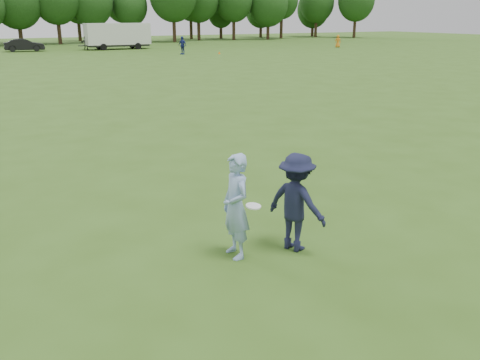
{
  "coord_description": "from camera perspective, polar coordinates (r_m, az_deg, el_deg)",
  "views": [
    {
      "loc": [
        -5.43,
        -7.74,
        4.13
      ],
      "look_at": [
        -1.01,
        0.49,
        1.1
      ],
      "focal_mm": 38.0,
      "sensor_mm": 36.0,
      "label": 1
    }
  ],
  "objects": [
    {
      "name": "cargo_trailer",
      "position": [
        68.8,
        -13.58,
        15.56
      ],
      "size": [
        9.0,
        2.75,
        3.2
      ],
      "color": "silver",
      "rests_on": "ground"
    },
    {
      "name": "defender",
      "position": [
        9.25,
        6.35,
        -2.5
      ],
      "size": [
        1.07,
        1.35,
        1.83
      ],
      "primitive_type": "imported",
      "rotation": [
        0.0,
        0.0,
        1.96
      ],
      "color": "#171A33",
      "rests_on": "ground"
    },
    {
      "name": "player_far_c",
      "position": [
        71.9,
        10.93,
        15.06
      ],
      "size": [
        0.97,
        0.88,
        1.66
      ],
      "primitive_type": "imported",
      "rotation": [
        0.0,
        0.0,
        2.57
      ],
      "color": "orange",
      "rests_on": "ground"
    },
    {
      "name": "player_far_d",
      "position": [
        68.8,
        -16.91,
        14.54
      ],
      "size": [
        1.69,
        1.04,
        1.74
      ],
      "primitive_type": "imported",
      "rotation": [
        0.0,
        0.0,
        0.35
      ],
      "color": "#262626",
      "rests_on": "ground"
    },
    {
      "name": "car_f",
      "position": [
        67.88,
        -23.07,
        13.76
      ],
      "size": [
        4.63,
        1.89,
        1.49
      ],
      "primitive_type": "imported",
      "rotation": [
        0.0,
        0.0,
        1.5
      ],
      "color": "black",
      "rests_on": "ground"
    },
    {
      "name": "disc_in_play",
      "position": [
        8.72,
        1.51,
        -2.95
      ],
      "size": [
        0.32,
        0.32,
        0.06
      ],
      "color": "white",
      "rests_on": "ground"
    },
    {
      "name": "thrower",
      "position": [
        8.9,
        -0.47,
        -2.98
      ],
      "size": [
        0.47,
        0.7,
        1.9
      ],
      "primitive_type": "imported",
      "rotation": [
        0.0,
        0.0,
        -1.59
      ],
      "color": "#86A4D0",
      "rests_on": "ground"
    },
    {
      "name": "player_far_b",
      "position": [
        58.45,
        -6.5,
        14.79
      ],
      "size": [
        0.88,
        1.23,
        1.94
      ],
      "primitive_type": "imported",
      "rotation": [
        0.0,
        0.0,
        -1.17
      ],
      "color": "navy",
      "rests_on": "ground"
    },
    {
      "name": "field_cone",
      "position": [
        58.89,
        -2.35,
        14.11
      ],
      "size": [
        0.28,
        0.28,
        0.3
      ],
      "primitive_type": "cone",
      "color": "orange",
      "rests_on": "ground"
    },
    {
      "name": "treeline",
      "position": [
        85.06,
        -23.96,
        17.98
      ],
      "size": [
        130.35,
        18.39,
        11.74
      ],
      "color": "#332114",
      "rests_on": "ground"
    },
    {
      "name": "ground",
      "position": [
        10.32,
        6.25,
        -5.73
      ],
      "size": [
        200.0,
        200.0,
        0.0
      ],
      "primitive_type": "plane",
      "color": "#335217",
      "rests_on": "ground"
    }
  ]
}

